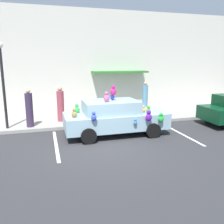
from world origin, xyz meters
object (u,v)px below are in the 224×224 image
Objects in this scene: teddy_bear_on_sidewalk at (112,114)px; pedestrian_by_lamp at (61,105)px; pedestrian_near_shopfront at (29,109)px; pedestrian_walking_past at (145,97)px; plush_covered_car at (115,117)px; street_lamp_post at (3,77)px.

teddy_bear_on_sidewalk is 0.33× the size of pedestrian_by_lamp.
pedestrian_near_shopfront is 1.67m from pedestrian_by_lamp.
pedestrian_near_shopfront is 0.99× the size of pedestrian_walking_past.
teddy_bear_on_sidewalk is at bearing 77.30° from plush_covered_car.
street_lamp_post reaches higher than pedestrian_walking_past.
pedestrian_by_lamp is (2.53, 0.71, -1.54)m from street_lamp_post.
pedestrian_by_lamp reaches higher than teddy_bear_on_sidewalk.
pedestrian_walking_past is 5.49m from pedestrian_by_lamp.
teddy_bear_on_sidewalk is (0.48, 2.13, -0.38)m from plush_covered_car.
pedestrian_near_shopfront is at bearing -175.94° from teddy_bear_on_sidewalk.
street_lamp_post reaches higher than plush_covered_car.
plush_covered_car is 5.34m from street_lamp_post.
pedestrian_near_shopfront is 1.00× the size of pedestrian_by_lamp.
pedestrian_by_lamp is at bearing 130.20° from plush_covered_car.
pedestrian_by_lamp is (-2.64, 0.43, 0.57)m from teddy_bear_on_sidewalk.
plush_covered_car is at bearing -49.80° from pedestrian_by_lamp.
pedestrian_walking_past is (6.84, 2.04, 0.01)m from pedestrian_near_shopfront.
pedestrian_walking_past is (7.87, 2.03, -1.53)m from street_lamp_post.
pedestrian_by_lamp is at bearing 25.82° from pedestrian_near_shopfront.
street_lamp_post is at bearing 179.06° from pedestrian_near_shopfront.
plush_covered_car is 2.47× the size of pedestrian_walking_past.
plush_covered_car is 2.21m from teddy_bear_on_sidewalk.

